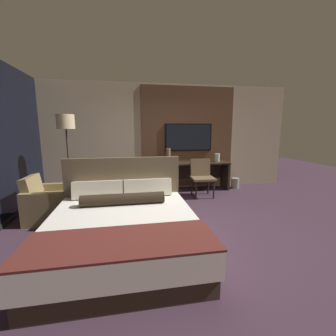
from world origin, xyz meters
TOP-DOWN VIEW (x-y plane):
  - ground_plane at (0.00, 0.00)m, footprint 16.00×16.00m
  - wall_back_tv_panel at (0.11, 2.59)m, footprint 7.20×0.09m
  - bed at (-0.98, -0.55)m, footprint 1.93×2.11m
  - desk at (0.76, 2.29)m, footprint 2.04×0.57m
  - tv at (0.76, 2.52)m, footprint 1.30×0.04m
  - desk_chair at (0.88, 1.69)m, footprint 0.55×0.55m
  - armchair_by_window at (-2.32, 0.79)m, footprint 0.78×0.79m
  - floor_lamp at (-2.07, 1.33)m, footprint 0.34×0.34m
  - vase_tall at (0.16, 2.34)m, footprint 0.12×0.12m
  - vase_short at (1.51, 2.29)m, footprint 0.14×0.14m
  - waste_bin at (2.04, 2.21)m, footprint 0.22×0.22m

SIDE VIEW (x-z plane):
  - ground_plane at x=0.00m, z-range 0.00..0.00m
  - waste_bin at x=2.04m, z-range 0.00..0.28m
  - armchair_by_window at x=-2.32m, z-range -0.13..0.69m
  - bed at x=-0.98m, z-range -0.27..0.88m
  - desk at x=0.76m, z-range 0.15..0.90m
  - desk_chair at x=0.88m, z-range 0.09..0.99m
  - vase_short at x=1.51m, z-range 0.75..0.96m
  - vase_tall at x=0.16m, z-range 0.75..1.12m
  - wall_back_tv_panel at x=0.11m, z-range 0.00..2.80m
  - tv at x=0.76m, z-range 1.04..1.77m
  - floor_lamp at x=-2.07m, z-range 0.66..2.57m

